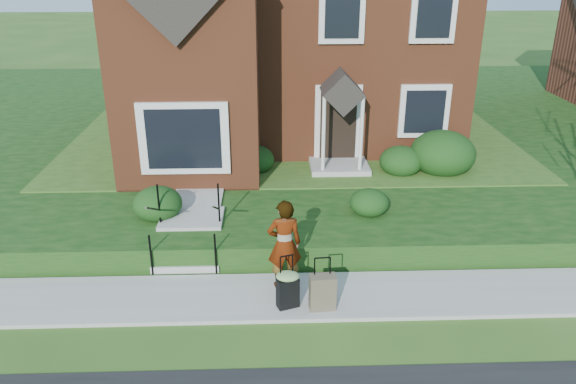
{
  "coord_description": "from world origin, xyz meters",
  "views": [
    {
      "loc": [
        -0.73,
        -9.16,
        6.11
      ],
      "look_at": [
        -0.34,
        2.0,
        1.38
      ],
      "focal_mm": 35.0,
      "sensor_mm": 36.0,
      "label": 1
    }
  ],
  "objects_px": {
    "woman": "(284,244)",
    "suitcase_black": "(288,288)",
    "front_steps": "(190,234)",
    "suitcase_olive": "(323,292)"
  },
  "relations": [
    {
      "from": "suitcase_black",
      "to": "woman",
      "type": "bearing_deg",
      "value": 73.66
    },
    {
      "from": "suitcase_black",
      "to": "front_steps",
      "type": "bearing_deg",
      "value": 113.54
    },
    {
      "from": "woman",
      "to": "suitcase_black",
      "type": "xyz_separation_m",
      "value": [
        0.04,
        -0.74,
        -0.51
      ]
    },
    {
      "from": "front_steps",
      "to": "woman",
      "type": "xyz_separation_m",
      "value": [
        2.03,
        -1.49,
        0.52
      ]
    },
    {
      "from": "woman",
      "to": "front_steps",
      "type": "bearing_deg",
      "value": -43.02
    },
    {
      "from": "front_steps",
      "to": "suitcase_black",
      "type": "xyz_separation_m",
      "value": [
        2.07,
        -2.23,
        0.01
      ]
    },
    {
      "from": "front_steps",
      "to": "suitcase_black",
      "type": "relative_size",
      "value": 1.93
    },
    {
      "from": "suitcase_black",
      "to": "suitcase_olive",
      "type": "xyz_separation_m",
      "value": [
        0.63,
        -0.08,
        -0.06
      ]
    },
    {
      "from": "woman",
      "to": "suitcase_black",
      "type": "distance_m",
      "value": 0.89
    },
    {
      "from": "front_steps",
      "to": "suitcase_olive",
      "type": "xyz_separation_m",
      "value": [
        2.71,
        -2.31,
        -0.05
      ]
    }
  ]
}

